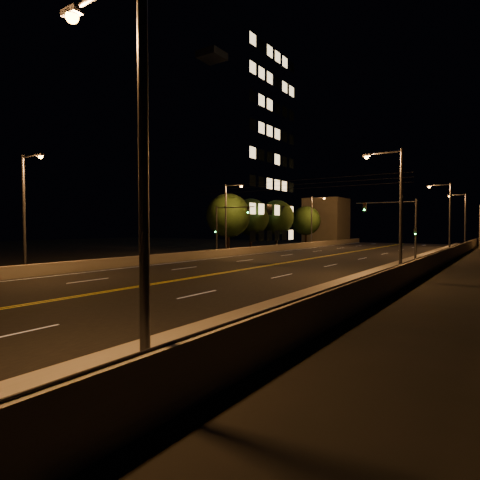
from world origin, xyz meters
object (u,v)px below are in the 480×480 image
Objects in this scene: traffic_signal_left at (224,224)px; tree_0 at (228,216)px; streetlight_3 at (463,217)px; streetlight_4 at (26,206)px; streetlight_0 at (133,154)px; traffic_signal_right at (403,224)px; tree_1 at (251,217)px; streetlight_6 at (313,218)px; streetlight_2 at (447,214)px; streetlight_5 at (228,214)px; streetlight_1 at (396,204)px; tree_3 at (306,221)px; tree_2 at (277,217)px; building_tower at (212,153)px.

tree_0 is at bearing 122.05° from traffic_signal_left.
streetlight_3 is 58.09m from streetlight_4.
tree_0 is at bearing -131.91° from streetlight_3.
tree_0 is (-24.04, 36.40, -0.04)m from streetlight_0.
tree_1 is (-25.72, 16.43, 1.21)m from traffic_signal_right.
tree_1 is (-3.23, 10.38, 0.04)m from tree_0.
streetlight_0 and streetlight_6 have the same top height.
streetlight_2 is 1.00× the size of streetlight_3.
streetlight_5 is at bearing -54.72° from tree_0.
streetlight_4 reaches higher than traffic_signal_right.
traffic_signal_left is at bearing -87.54° from streetlight_6.
streetlight_1 is 1.00× the size of streetlight_3.
streetlight_6 is 4.69m from tree_3.
streetlight_3 is (0.00, 41.91, 0.00)m from streetlight_1.
streetlight_1 is 22.23m from traffic_signal_left.
tree_2 is (-5.20, 44.60, 0.07)m from streetlight_4.
streetlight_4 is at bearing -120.56° from streetlight_2.
streetlight_0 is 1.00× the size of streetlight_3.
streetlight_3 is at bearing 90.00° from streetlight_2.
streetlight_3 is at bearing 90.00° from streetlight_1.
streetlight_6 reaches higher than traffic_signal_left.
streetlight_6 is 20.39m from building_tower.
streetlight_1 is 47.27m from building_tower.
traffic_signal_left is at bearing 86.91° from streetlight_4.
streetlight_3 is 1.09× the size of tree_0.
tree_0 reaches higher than traffic_signal_right.
streetlight_4 is at bearing -81.13° from tree_1.
traffic_signal_left is at bearing -63.69° from streetlight_5.
tree_2 reaches higher than tree_3.
building_tower reaches higher than tree_3.
tree_2 is (-5.20, -3.22, 0.07)m from streetlight_6.
streetlight_5 is 1.09× the size of tree_0.
traffic_signal_right is 23.33m from tree_0.
streetlight_1 is 24.58m from streetlight_4.
streetlight_1 is 41.91m from streetlight_3.
streetlight_2 is at bearing -28.42° from streetlight_6.
traffic_signal_right and traffic_signal_left have the same top height.
traffic_signal_left is 27.72m from building_tower.
tree_1 is 14.10m from tree_3.
tree_3 is at bearing 96.13° from streetlight_5.
streetlight_1 is at bearing 29.47° from streetlight_4.
streetlight_3 and streetlight_6 have the same top height.
streetlight_3 is 1.06× the size of tree_2.
traffic_signal_right is 0.17× the size of building_tower.
tree_0 is (-24.04, 15.13, -0.04)m from streetlight_1.
streetlight_3 and streetlight_4 have the same top height.
building_tower reaches higher than tree_2.
streetlight_0 reaches higher than tree_0.
tree_2 is at bearing 129.29° from streetlight_1.
tree_3 is (-4.14, 30.23, 0.79)m from traffic_signal_left.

